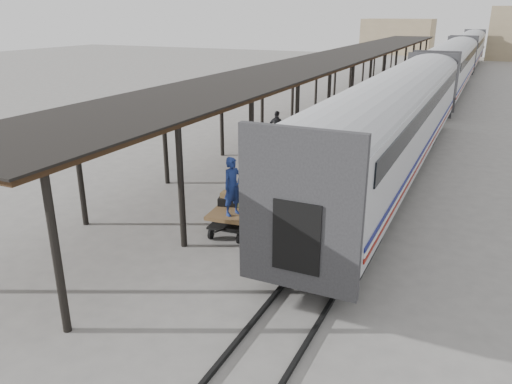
{
  "coord_description": "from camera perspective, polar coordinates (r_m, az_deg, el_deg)",
  "views": [
    {
      "loc": [
        6.88,
        -14.09,
        7.05
      ],
      "look_at": [
        0.57,
        -0.67,
        1.7
      ],
      "focal_mm": 35.0,
      "sensor_mm": 36.0,
      "label": 1
    }
  ],
  "objects": [
    {
      "name": "train",
      "position": [
        48.23,
        21.3,
        13.35
      ],
      "size": [
        3.45,
        76.01,
        4.01
      ],
      "color": "silver",
      "rests_on": "ground"
    },
    {
      "name": "pedestrian",
      "position": [
        28.09,
        2.42,
        7.3
      ],
      "size": [
        1.13,
        0.48,
        1.93
      ],
      "primitive_type": "imported",
      "rotation": [
        0.0,
        0.0,
        3.13
      ],
      "color": "black",
      "rests_on": "ground"
    },
    {
      "name": "baggage_cart",
      "position": [
        16.98,
        -2.35,
        -2.33
      ],
      "size": [
        1.49,
        2.51,
        0.86
      ],
      "rotation": [
        0.0,
        0.0,
        0.1
      ],
      "color": "brown",
      "rests_on": "ground"
    },
    {
      "name": "suitcase_stack",
      "position": [
        17.16,
        -2.28,
        -0.65
      ],
      "size": [
        1.21,
        1.24,
        0.56
      ],
      "rotation": [
        0.0,
        0.0,
        0.1
      ],
      "color": "#38383B",
      "rests_on": "baggage_cart"
    },
    {
      "name": "porter",
      "position": [
        15.92,
        -2.68,
        0.64
      ],
      "size": [
        0.7,
        0.83,
        1.92
      ],
      "primitive_type": "imported",
      "rotation": [
        0.0,
        0.0,
        1.17
      ],
      "color": "navy",
      "rests_on": "baggage_cart"
    },
    {
      "name": "building_left",
      "position": [
        97.65,
        15.9,
        16.74
      ],
      "size": [
        12.0,
        8.0,
        6.0
      ],
      "primitive_type": "cube",
      "color": "tan",
      "rests_on": "ground"
    },
    {
      "name": "canopy",
      "position": [
        39.57,
        10.42,
        15.11
      ],
      "size": [
        4.9,
        64.3,
        4.15
      ],
      "color": "#422B19",
      "rests_on": "ground"
    },
    {
      "name": "luggage_tug",
      "position": [
        31.75,
        7.13,
        7.98
      ],
      "size": [
        1.27,
        1.69,
        1.33
      ],
      "rotation": [
        0.0,
        0.0,
        0.26
      ],
      "color": "maroon",
      "rests_on": "ground"
    },
    {
      "name": "rails",
      "position": [
        48.74,
        20.94,
        10.31
      ],
      "size": [
        1.54,
        150.0,
        0.12
      ],
      "color": "black",
      "rests_on": "ground"
    },
    {
      "name": "ground",
      "position": [
        17.19,
        -0.77,
        -4.37
      ],
      "size": [
        160.0,
        160.0,
        0.0
      ],
      "primitive_type": "plane",
      "color": "slate",
      "rests_on": "ground"
    }
  ]
}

